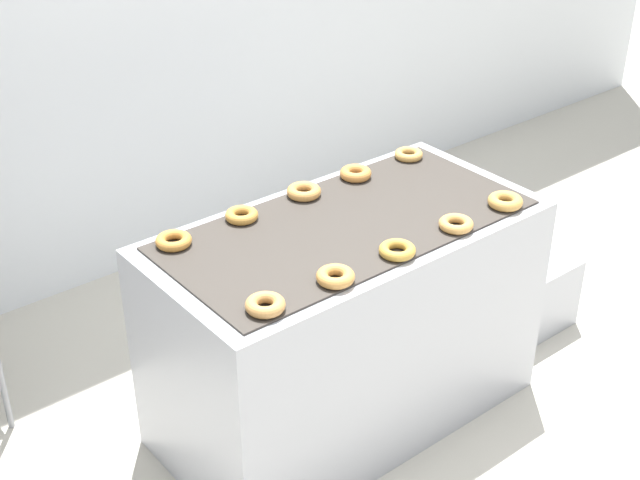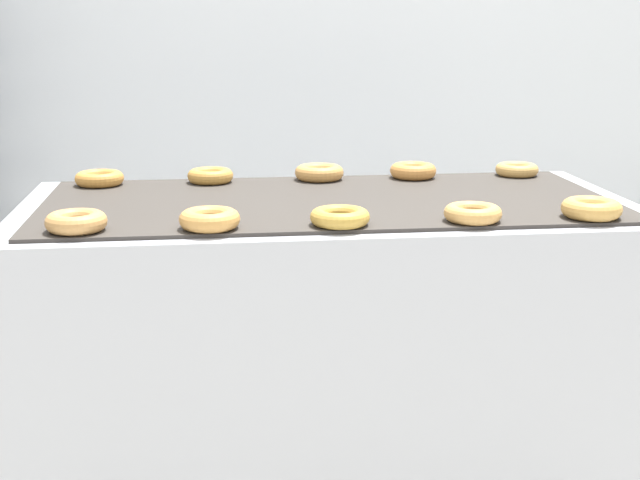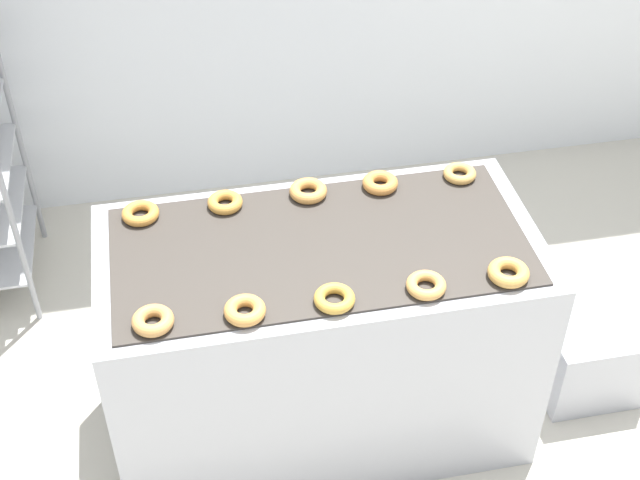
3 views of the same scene
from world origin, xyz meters
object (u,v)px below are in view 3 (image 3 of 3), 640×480
(donut_far_leftmost, at_px, (140,213))
(donut_near_right, at_px, (426,285))
(glaze_bin, at_px, (587,353))
(donut_near_leftmost, at_px, (153,321))
(fryer_machine, at_px, (320,338))
(donut_far_center, at_px, (308,191))
(donut_near_left, at_px, (245,310))
(donut_far_right, at_px, (380,183))
(donut_far_rightmost, at_px, (460,173))
(donut_far_left, at_px, (225,202))
(donut_near_rightmost, at_px, (508,273))
(donut_near_center, at_px, (334,298))

(donut_far_leftmost, bearing_deg, donut_near_right, -32.00)
(glaze_bin, bearing_deg, donut_near_leftmost, -171.80)
(donut_near_leftmost, height_order, donut_near_right, donut_near_leftmost)
(glaze_bin, relative_size, donut_near_leftmost, 3.03)
(fryer_machine, relative_size, donut_far_center, 11.15)
(donut_near_left, distance_m, donut_far_right, 0.74)
(donut_far_rightmost, bearing_deg, donut_far_left, -179.62)
(fryer_machine, bearing_deg, donut_far_leftmost, 155.55)
(donut_far_left, relative_size, donut_far_right, 0.96)
(donut_far_left, bearing_deg, donut_near_rightmost, -32.70)
(donut_near_left, bearing_deg, glaze_bin, 10.24)
(donut_far_center, relative_size, donut_far_right, 1.05)
(fryer_machine, bearing_deg, donut_near_left, -136.03)
(donut_near_leftmost, height_order, donut_near_left, same)
(fryer_machine, xyz_separation_m, donut_near_rightmost, (0.52, -0.26, 0.44))
(donut_near_leftmost, relative_size, donut_near_rightmost, 0.96)
(donut_near_center, relative_size, donut_far_rightmost, 1.08)
(donut_far_center, relative_size, donut_far_rightmost, 1.12)
(fryer_machine, relative_size, donut_near_rightmost, 11.21)
(donut_near_center, relative_size, donut_far_center, 0.96)
(fryer_machine, xyz_separation_m, donut_near_right, (0.27, -0.26, 0.44))
(donut_near_center, height_order, donut_far_leftmost, donut_far_leftmost)
(glaze_bin, xyz_separation_m, donut_near_center, (-1.03, -0.23, 0.70))
(donut_near_left, xyz_separation_m, donut_far_center, (0.28, 0.52, -0.00))
(donut_near_rightmost, distance_m, donut_far_left, 0.94)
(glaze_bin, height_order, donut_far_rightmost, donut_far_rightmost)
(fryer_machine, relative_size, donut_far_left, 12.14)
(donut_far_leftmost, bearing_deg, donut_far_right, 0.48)
(donut_near_rightmost, distance_m, donut_far_rightmost, 0.51)
(fryer_machine, height_order, donut_far_right, donut_far_right)
(donut_near_rightmost, bearing_deg, donut_near_left, -179.63)
(donut_near_left, bearing_deg, fryer_machine, 43.97)
(donut_near_center, xyz_separation_m, donut_far_center, (0.02, 0.52, 0.00))
(donut_far_leftmost, bearing_deg, donut_far_left, 0.98)
(donut_far_left, height_order, donut_far_right, donut_far_right)
(donut_near_rightmost, distance_m, donut_far_right, 0.58)
(donut_far_left, bearing_deg, donut_near_right, -43.69)
(donut_near_right, height_order, donut_far_right, donut_far_right)
(donut_far_right, bearing_deg, donut_far_left, -179.79)
(donut_near_rightmost, relative_size, donut_far_center, 0.99)
(donut_far_right, bearing_deg, donut_near_center, -117.38)
(donut_near_center, height_order, donut_far_left, donut_far_left)
(fryer_machine, height_order, donut_far_center, donut_far_center)
(donut_near_left, distance_m, donut_near_right, 0.54)
(donut_far_leftmost, bearing_deg, donut_near_rightmost, -25.26)
(donut_near_rightmost, relative_size, donut_far_leftmost, 1.04)
(donut_near_left, relative_size, donut_far_right, 1.01)
(donut_near_leftmost, xyz_separation_m, donut_far_right, (0.79, 0.51, 0.00))
(fryer_machine, height_order, glaze_bin, fryer_machine)
(glaze_bin, height_order, donut_far_left, donut_far_left)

